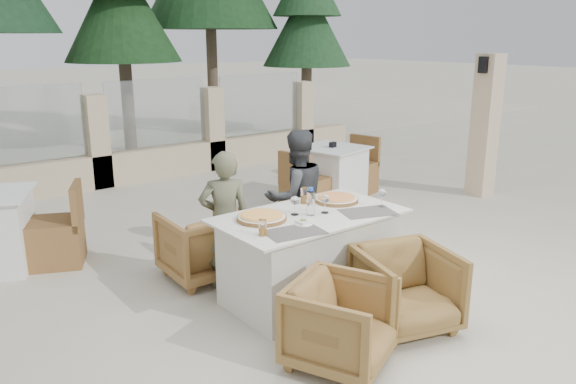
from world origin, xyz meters
TOP-DOWN VIEW (x-y plane):
  - ground at (0.00, 0.00)m, footprint 80.00×80.00m
  - perimeter_wall_far at (0.00, 4.80)m, footprint 10.00×0.34m
  - lantern_pillar at (4.20, 1.00)m, footprint 0.34×0.34m
  - pine_centre at (1.50, 7.20)m, footprint 2.20×2.20m
  - pine_far_right at (5.50, 6.50)m, footprint 1.98×1.98m
  - dining_table at (0.07, -0.05)m, footprint 1.60×0.90m
  - placemat_near_left at (-0.32, -0.32)m, footprint 0.49×0.37m
  - placemat_near_right at (0.50, -0.31)m, footprint 0.52×0.43m
  - pizza_left at (-0.34, 0.08)m, footprint 0.53×0.53m
  - pizza_right at (0.51, 0.09)m, footprint 0.50×0.50m
  - water_bottle at (0.06, -0.07)m, footprint 0.09×0.09m
  - wine_glass_centre at (-0.04, 0.02)m, footprint 0.09×0.09m
  - wine_glass_near at (0.20, -0.10)m, footprint 0.08×0.08m
  - wine_glass_corner at (0.71, -0.27)m, footprint 0.08×0.08m
  - beer_glass_left at (-0.55, -0.23)m, footprint 0.06×0.06m
  - beer_glass_right at (0.24, 0.23)m, footprint 0.09×0.09m
  - olive_dish at (-0.14, -0.22)m, footprint 0.12×0.12m
  - armchair_far_left at (-0.44, 0.92)m, footprint 0.72×0.74m
  - armchair_far_right at (0.42, 0.90)m, footprint 0.62×0.63m
  - armchair_near_left at (-0.42, -0.97)m, footprint 0.88×0.89m
  - armchair_near_right at (0.34, -0.91)m, footprint 0.87×0.88m
  - diner_left at (-0.36, 0.61)m, footprint 0.54×0.46m
  - diner_right at (0.50, 0.67)m, footprint 0.74×0.63m
  - bg_table_b at (2.24, 2.04)m, footprint 1.78×1.16m

SIDE VIEW (x-z plane):
  - ground at x=0.00m, z-range 0.00..0.00m
  - armchair_far_right at x=0.42m, z-range 0.00..0.53m
  - armchair_near_left at x=-0.42m, z-range 0.00..0.62m
  - armchair_near_right at x=0.34m, z-range 0.00..0.65m
  - armchair_far_left at x=-0.44m, z-range 0.00..0.65m
  - dining_table at x=0.07m, z-range 0.00..0.77m
  - bg_table_b at x=2.24m, z-range 0.00..0.77m
  - diner_left at x=-0.36m, z-range 0.00..1.27m
  - diner_right at x=0.50m, z-range 0.00..1.36m
  - placemat_near_left at x=-0.32m, z-range 0.77..0.77m
  - placemat_near_right at x=0.50m, z-range 0.77..0.77m
  - olive_dish at x=-0.14m, z-range 0.77..0.81m
  - pizza_right at x=0.51m, z-range 0.77..0.82m
  - pizza_left at x=-0.34m, z-range 0.77..0.82m
  - perimeter_wall_far at x=0.00m, z-range 0.00..1.60m
  - beer_glass_left at x=-0.55m, z-range 0.77..0.89m
  - beer_glass_right at x=0.24m, z-range 0.77..0.92m
  - wine_glass_centre at x=-0.04m, z-range 0.77..0.95m
  - wine_glass_near at x=0.20m, z-range 0.77..0.95m
  - wine_glass_corner at x=0.71m, z-range 0.77..0.95m
  - water_bottle at x=0.06m, z-range 0.77..1.01m
  - lantern_pillar at x=4.20m, z-range 0.00..2.00m
  - pine_far_right at x=5.50m, z-range 0.00..4.50m
  - pine_centre at x=1.50m, z-range 0.00..5.00m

